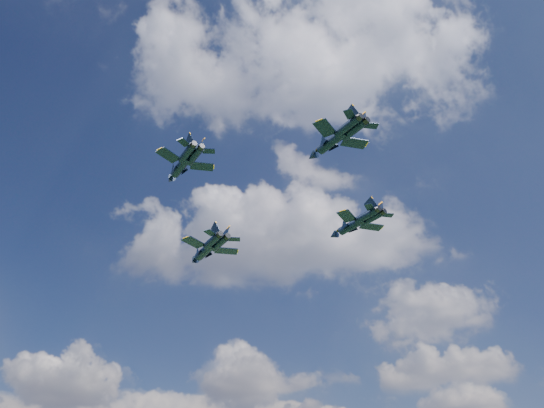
{
  "coord_description": "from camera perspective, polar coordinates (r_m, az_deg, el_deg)",
  "views": [
    {
      "loc": [
        10.22,
        -81.81,
        10.5
      ],
      "look_at": [
        -3.92,
        3.24,
        63.88
      ],
      "focal_mm": 35.0,
      "sensor_mm": 36.0,
      "label": 1
    }
  ],
  "objects": [
    {
      "name": "jet_left",
      "position": [
        92.93,
        -9.84,
        3.95
      ],
      "size": [
        11.38,
        12.42,
        3.25
      ],
      "rotation": [
        0.0,
        0.0,
        0.71
      ],
      "color": "black"
    },
    {
      "name": "jet_lead",
      "position": [
        116.2,
        -7.26,
        -5.06
      ],
      "size": [
        14.23,
        15.44,
        4.05
      ],
      "rotation": [
        0.0,
        0.0,
        0.72
      ],
      "color": "black"
    },
    {
      "name": "jet_slot",
      "position": [
        88.39,
        6.3,
        6.61
      ],
      "size": [
        12.63,
        12.47,
        3.41
      ],
      "rotation": [
        0.0,
        0.0,
        0.8
      ],
      "color": "black"
    },
    {
      "name": "jet_right",
      "position": [
        112.29,
        8.44,
        -2.35
      ],
      "size": [
        14.26,
        13.67,
        3.8
      ],
      "rotation": [
        0.0,
        0.0,
        0.82
      ],
      "color": "black"
    }
  ]
}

